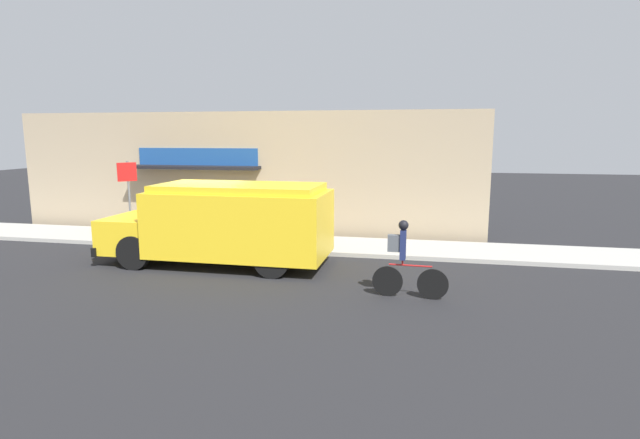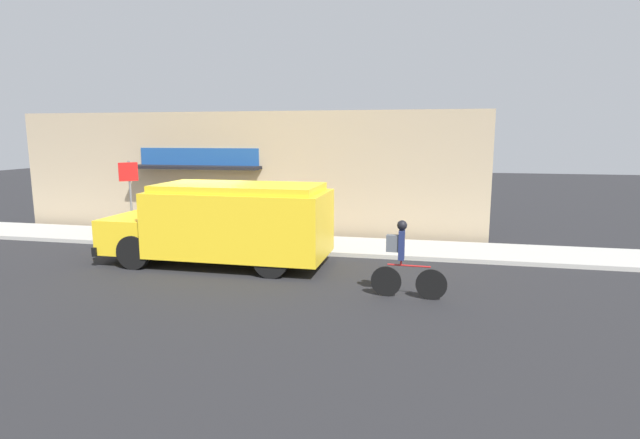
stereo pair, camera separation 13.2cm
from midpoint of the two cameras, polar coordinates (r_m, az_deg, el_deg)
ground_plane at (r=15.51m, az=-12.48°, el=-3.43°), size 70.00×70.00×0.00m
sidewalk at (r=16.51m, az=-10.85°, el=-2.37°), size 28.00×2.28×0.12m
storefront at (r=17.67m, az=-9.26°, el=5.25°), size 16.84×1.01×4.24m
school_bus at (r=13.49m, az=-10.38°, el=-0.33°), size 6.06×2.74×2.18m
cyclist at (r=10.76m, az=9.85°, el=-4.64°), size 1.61×0.21×1.68m
stop_sign_post at (r=17.30m, az=-20.72°, el=3.55°), size 0.45×0.45×2.50m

